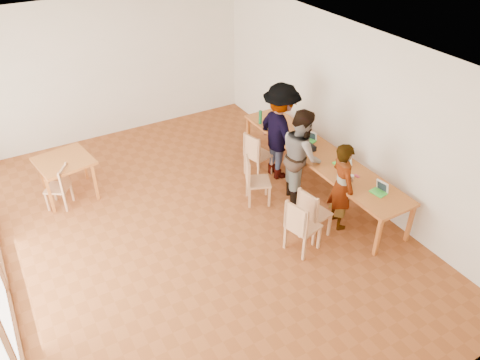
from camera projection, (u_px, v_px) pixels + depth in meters
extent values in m
plane|color=brown|center=(195.00, 228.00, 7.86)|extent=(8.00, 8.00, 0.00)
cube|color=white|center=(111.00, 68.00, 9.89)|extent=(6.00, 0.10, 3.00)
cube|color=white|center=(380.00, 350.00, 4.14)|extent=(6.00, 0.10, 3.00)
cube|color=white|center=(345.00, 108.00, 8.26)|extent=(0.10, 8.00, 3.00)
cube|color=white|center=(183.00, 52.00, 6.17)|extent=(6.00, 8.00, 0.04)
cube|color=#BC6129|center=(319.00, 154.00, 8.46)|extent=(0.80, 4.00, 0.05)
cube|color=#BC6129|center=(378.00, 238.00, 7.13)|extent=(0.06, 0.06, 0.70)
cube|color=#BC6129|center=(248.00, 133.00, 9.92)|extent=(0.06, 0.06, 0.70)
cube|color=#BC6129|center=(410.00, 223.00, 7.41)|extent=(0.06, 0.06, 0.70)
cube|color=#BC6129|center=(275.00, 126.00, 10.20)|extent=(0.06, 0.06, 0.70)
cube|color=#BC6129|center=(64.00, 161.00, 8.26)|extent=(0.90, 0.90, 0.05)
cube|color=#BC6129|center=(50.00, 196.00, 8.03)|extent=(0.05, 0.05, 0.70)
cube|color=#BC6129|center=(41.00, 174.00, 8.59)|extent=(0.05, 0.05, 0.70)
cube|color=#BC6129|center=(95.00, 183.00, 8.35)|extent=(0.05, 0.05, 0.70)
cube|color=#BC6129|center=(84.00, 163.00, 8.91)|extent=(0.05, 0.05, 0.70)
cube|color=tan|center=(315.00, 213.00, 7.49)|extent=(0.49, 0.49, 0.04)
cube|color=tan|center=(307.00, 206.00, 7.25)|extent=(0.11, 0.43, 0.45)
cube|color=tan|center=(303.00, 226.00, 7.21)|extent=(0.53, 0.53, 0.04)
cube|color=tan|center=(296.00, 219.00, 6.95)|extent=(0.15, 0.43, 0.46)
cube|color=tan|center=(258.00, 182.00, 8.26)|extent=(0.54, 0.54, 0.04)
cube|color=tan|center=(248.00, 171.00, 8.11)|extent=(0.20, 0.39, 0.43)
cube|color=tan|center=(259.00, 155.00, 9.01)|extent=(0.51, 0.51, 0.04)
cube|color=tan|center=(252.00, 147.00, 8.76)|extent=(0.14, 0.42, 0.44)
cube|color=tan|center=(58.00, 188.00, 8.17)|extent=(0.52, 0.52, 0.04)
cube|color=tan|center=(64.00, 178.00, 8.04)|extent=(0.23, 0.33, 0.39)
imported|color=gray|center=(342.00, 186.00, 7.54)|extent=(0.48, 0.63, 1.54)
imported|color=gray|center=(301.00, 156.00, 8.13)|extent=(0.92, 1.03, 1.74)
imported|color=gray|center=(280.00, 132.00, 8.70)|extent=(0.72, 1.23, 1.89)
cube|color=#48DA44|center=(378.00, 193.00, 7.40)|extent=(0.20, 0.26, 0.02)
cube|color=white|center=(382.00, 186.00, 7.40)|extent=(0.10, 0.23, 0.20)
cube|color=#48DA44|center=(342.00, 164.00, 8.10)|extent=(0.22, 0.29, 0.03)
cube|color=white|center=(346.00, 158.00, 8.09)|extent=(0.10, 0.25, 0.22)
cube|color=#48DA44|center=(309.00, 141.00, 8.80)|extent=(0.22, 0.26, 0.02)
cube|color=white|center=(312.00, 135.00, 8.80)|extent=(0.13, 0.21, 0.18)
imported|color=#F1F514|center=(269.00, 127.00, 9.17)|extent=(0.16, 0.16, 0.11)
cylinder|color=#156232|center=(260.00, 117.00, 9.33)|extent=(0.07, 0.07, 0.28)
cylinder|color=silver|center=(279.00, 134.00, 8.95)|extent=(0.07, 0.07, 0.09)
cylinder|color=white|center=(352.00, 177.00, 7.74)|extent=(0.08, 0.08, 0.06)
cube|color=#C9354E|center=(357.00, 176.00, 7.81)|extent=(0.05, 0.10, 0.01)
cube|color=black|center=(309.00, 147.00, 8.53)|extent=(0.16, 0.26, 0.09)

